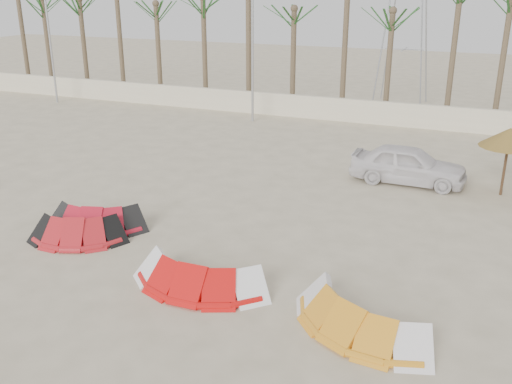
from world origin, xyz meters
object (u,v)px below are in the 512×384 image
at_px(kite_red_left, 83,226).
at_px(car, 408,165).
at_px(kite_red_right, 204,270).
at_px(kite_red_mid, 101,214).
at_px(kite_orange, 362,310).
at_px(parasol_left, 509,138).

height_order(kite_red_left, car, car).
bearing_deg(car, kite_red_right, 160.98).
bearing_deg(kite_red_mid, kite_red_left, -85.83).
relative_size(kite_red_right, kite_orange, 0.91).
bearing_deg(kite_orange, kite_red_left, 171.06).
bearing_deg(parasol_left, kite_red_right, -125.07).
distance_m(kite_orange, parasol_left, 11.09).
xyz_separation_m(kite_red_mid, kite_red_right, (4.83, -2.08, 0.00)).
distance_m(kite_red_left, car, 12.49).
relative_size(kite_red_mid, car, 0.79).
bearing_deg(kite_red_mid, kite_red_right, -23.31).
height_order(kite_red_mid, kite_orange, same).
bearing_deg(car, kite_red_left, 138.17).
relative_size(kite_red_mid, kite_orange, 0.86).
height_order(kite_red_right, car, car).
relative_size(kite_red_left, car, 0.74).
bearing_deg(kite_red_mid, car, 43.75).
xyz_separation_m(kite_orange, car, (-0.56, 10.59, 0.34)).
relative_size(kite_red_left, parasol_left, 1.29).
xyz_separation_m(kite_red_left, kite_red_mid, (-0.07, 1.00, 0.00)).
bearing_deg(kite_red_mid, kite_orange, -14.90).
distance_m(kite_red_mid, kite_red_right, 5.26).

